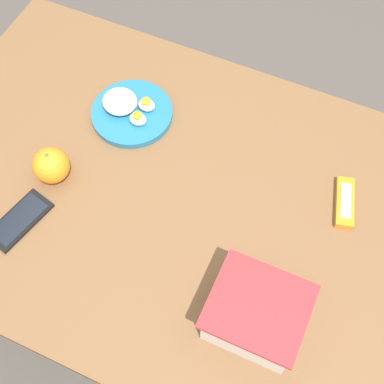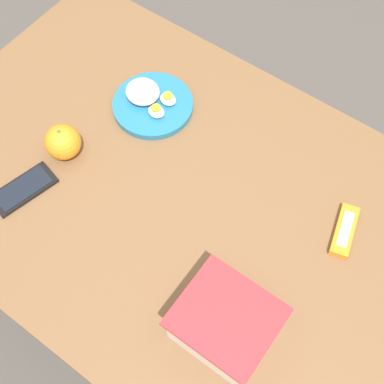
{
  "view_description": "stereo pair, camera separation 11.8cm",
  "coord_description": "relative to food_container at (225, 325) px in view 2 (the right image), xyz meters",
  "views": [
    {
      "loc": [
        -0.28,
        0.51,
        1.79
      ],
      "look_at": [
        -0.04,
        -0.01,
        0.76
      ],
      "focal_mm": 50.0,
      "sensor_mm": 36.0,
      "label": 1
    },
    {
      "loc": [
        -0.38,
        0.46,
        1.79
      ],
      "look_at": [
        -0.04,
        -0.01,
        0.76
      ],
      "focal_mm": 50.0,
      "sensor_mm": 36.0,
      "label": 2
    }
  ],
  "objects": [
    {
      "name": "orange_fruit",
      "position": [
        0.54,
        -0.13,
        -0.0
      ],
      "size": [
        0.08,
        0.08,
        0.08
      ],
      "color": "orange",
      "rests_on": "table"
    },
    {
      "name": "table",
      "position": [
        0.27,
        -0.2,
        -0.13
      ],
      "size": [
        1.28,
        0.85,
        0.73
      ],
      "color": "brown",
      "rests_on": "ground_plane"
    },
    {
      "name": "ground_plane",
      "position": [
        0.27,
        -0.2,
        -0.77
      ],
      "size": [
        10.0,
        10.0,
        0.0
      ],
      "primitive_type": "plane",
      "color": "#4C4742"
    },
    {
      "name": "rice_plate",
      "position": [
        0.46,
        -0.36,
        -0.03
      ],
      "size": [
        0.2,
        0.2,
        0.06
      ],
      "color": "teal",
      "rests_on": "table"
    },
    {
      "name": "food_container",
      "position": [
        0.0,
        0.0,
        0.0
      ],
      "size": [
        0.18,
        0.17,
        0.1
      ],
      "color": "white",
      "rests_on": "table"
    },
    {
      "name": "candy_bar",
      "position": [
        -0.09,
        -0.33,
        -0.04
      ],
      "size": [
        0.07,
        0.13,
        0.02
      ],
      "color": "orange",
      "rests_on": "table"
    },
    {
      "name": "cell_phone",
      "position": [
        0.55,
        0.0,
        -0.04
      ],
      "size": [
        0.1,
        0.16,
        0.01
      ],
      "color": "black",
      "rests_on": "table"
    }
  ]
}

